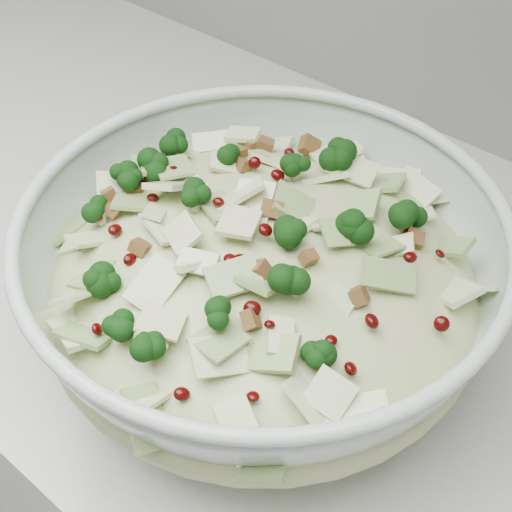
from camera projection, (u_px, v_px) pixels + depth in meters
The scene contains 2 objects.
mixing_bowl at pixel (263, 284), 0.54m from camera, with size 0.47×0.47×0.14m.
salad at pixel (263, 262), 0.53m from camera, with size 0.35×0.35×0.14m.
Camera 1 is at (-0.47, 1.31, 1.37)m, focal length 50.00 mm.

